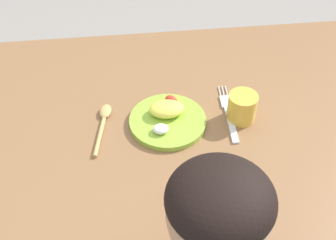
{
  "coord_description": "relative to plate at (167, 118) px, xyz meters",
  "views": [
    {
      "loc": [
        -0.09,
        -0.82,
        1.52
      ],
      "look_at": [
        0.01,
        0.0,
        0.71
      ],
      "focal_mm": 46.74,
      "sensor_mm": 36.0,
      "label": 1
    }
  ],
  "objects": [
    {
      "name": "drinking_cup",
      "position": [
        0.2,
        -0.01,
        0.03
      ],
      "size": [
        0.08,
        0.08,
        0.08
      ],
      "primitive_type": "cylinder",
      "color": "gold",
      "rests_on": "dining_table"
    },
    {
      "name": "dining_table",
      "position": [
        -0.01,
        -0.02,
        -0.11
      ],
      "size": [
        1.48,
        0.92,
        0.69
      ],
      "color": "brown",
      "rests_on": "ground_plane"
    },
    {
      "name": "plate",
      "position": [
        0.0,
        0.0,
        0.0
      ],
      "size": [
        0.21,
        0.21,
        0.05
      ],
      "color": "#91BE39",
      "rests_on": "dining_table"
    },
    {
      "name": "fork",
      "position": [
        0.17,
        0.01,
        -0.01
      ],
      "size": [
        0.03,
        0.23,
        0.01
      ],
      "rotation": [
        0.0,
        0.0,
        1.53
      ],
      "color": "silver",
      "rests_on": "dining_table"
    },
    {
      "name": "spoon",
      "position": [
        -0.17,
        0.02,
        -0.01
      ],
      "size": [
        0.06,
        0.19,
        0.02
      ],
      "rotation": [
        0.0,
        0.0,
        1.39
      ],
      "color": "tan",
      "rests_on": "dining_table"
    }
  ]
}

